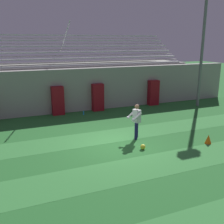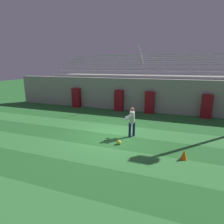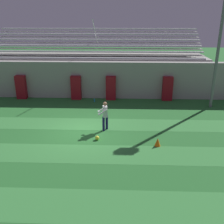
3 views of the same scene
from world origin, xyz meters
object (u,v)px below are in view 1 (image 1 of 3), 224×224
at_px(floodlight_pole, 204,33).
at_px(traffic_cone, 208,139).
at_px(soccer_ball, 143,147).
at_px(padding_pillar_far_right, 153,93).
at_px(goalkeeper, 136,119).
at_px(padding_pillar_gate_right, 98,97).
at_px(padding_pillar_gate_left, 58,101).
at_px(water_bottle, 84,113).

distance_m(floodlight_pole, traffic_cone, 8.94).
relative_size(floodlight_pole, soccer_ball, 36.24).
bearing_deg(padding_pillar_far_right, floodlight_pole, -26.80).
bearing_deg(traffic_cone, goalkeeper, 146.44).
bearing_deg(goalkeeper, soccer_ball, -104.42).
bearing_deg(padding_pillar_gate_right, goalkeeper, -90.97).
relative_size(padding_pillar_gate_right, soccer_ball, 8.17).
relative_size(padding_pillar_gate_left, goalkeeper, 1.08).
relative_size(padding_pillar_gate_left, traffic_cone, 4.28).
bearing_deg(soccer_ball, goalkeeper, 75.58).
relative_size(padding_pillar_gate_right, water_bottle, 7.49).
xyz_separation_m(floodlight_pole, water_bottle, (-8.32, 0.78, -4.93)).
xyz_separation_m(soccer_ball, water_bottle, (-0.78, 6.28, 0.01)).
bearing_deg(padding_pillar_far_right, padding_pillar_gate_left, 180.00).
bearing_deg(traffic_cone, padding_pillar_far_right, 77.76).
height_order(traffic_cone, water_bottle, traffic_cone).
bearing_deg(padding_pillar_gate_left, floodlight_pole, -8.39).
bearing_deg(padding_pillar_far_right, soccer_ball, -124.05).
distance_m(padding_pillar_gate_right, traffic_cone, 7.97).
distance_m(padding_pillar_gate_right, padding_pillar_far_right, 4.27).
height_order(floodlight_pole, goalkeeper, floodlight_pole).
distance_m(padding_pillar_gate_right, goalkeeper, 5.67).
height_order(padding_pillar_gate_right, soccer_ball, padding_pillar_gate_right).
bearing_deg(floodlight_pole, padding_pillar_gate_right, 168.55).
distance_m(padding_pillar_gate_left, floodlight_pole, 10.72).
distance_m(padding_pillar_gate_right, water_bottle, 1.57).
bearing_deg(water_bottle, goalkeeper, -77.59).
bearing_deg(soccer_ball, padding_pillar_gate_right, 86.52).
height_order(padding_pillar_gate_left, water_bottle, padding_pillar_gate_left).
xyz_separation_m(padding_pillar_gate_right, goalkeeper, (-0.10, -5.67, 0.06)).
xyz_separation_m(padding_pillar_gate_left, floodlight_pole, (9.78, -1.44, 4.15)).
bearing_deg(floodlight_pole, water_bottle, 174.62).
distance_m(padding_pillar_far_right, traffic_cone, 7.69).
distance_m(padding_pillar_gate_left, goalkeeper, 6.22).
height_order(floodlight_pole, soccer_ball, floodlight_pole).
distance_m(traffic_cone, water_bottle, 7.83).
xyz_separation_m(padding_pillar_gate_left, water_bottle, (1.46, -0.66, -0.78)).
xyz_separation_m(padding_pillar_gate_left, traffic_cone, (5.30, -7.48, -0.69)).
distance_m(soccer_ball, traffic_cone, 3.11).
bearing_deg(goalkeeper, floodlight_pole, 30.36).
relative_size(traffic_cone, water_bottle, 1.75).
relative_size(goalkeeper, traffic_cone, 3.98).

